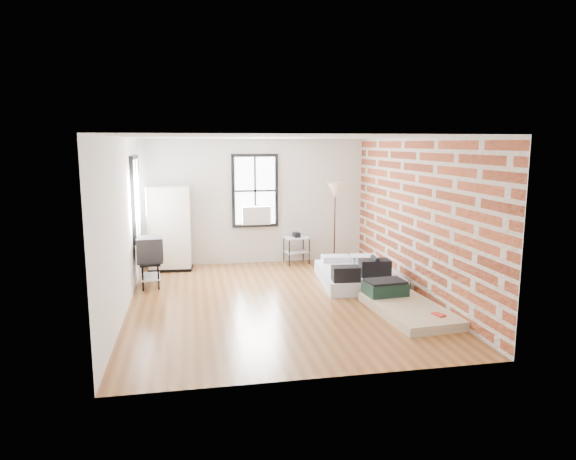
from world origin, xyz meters
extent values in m
plane|color=brown|center=(0.00, 0.00, 0.00)|extent=(6.00, 6.00, 0.00)
cube|color=silver|center=(0.00, 3.00, 1.40)|extent=(5.00, 0.01, 2.80)
cube|color=silver|center=(0.00, -3.00, 1.40)|extent=(5.00, 0.01, 2.80)
cube|color=silver|center=(-2.50, 0.00, 1.40)|extent=(0.01, 6.00, 2.80)
cube|color=brown|center=(2.50, 0.00, 1.40)|extent=(0.02, 6.00, 2.80)
cube|color=white|center=(0.00, 0.00, 2.80)|extent=(5.00, 6.00, 0.01)
cube|color=white|center=(0.00, 2.95, 1.65)|extent=(0.90, 0.02, 1.50)
cube|color=black|center=(-0.48, 2.97, 1.65)|extent=(0.07, 0.08, 1.64)
cube|color=black|center=(0.48, 2.97, 1.65)|extent=(0.07, 0.08, 1.64)
cube|color=black|center=(0.00, 2.97, 2.44)|extent=(0.90, 0.08, 0.07)
cube|color=black|center=(0.00, 2.97, 0.86)|extent=(0.90, 0.08, 0.07)
cube|color=black|center=(0.00, 2.94, 1.65)|extent=(0.04, 0.02, 1.50)
cube|color=black|center=(0.00, 2.94, 1.65)|extent=(0.90, 0.02, 0.04)
cube|color=silver|center=(0.00, 2.83, 1.12)|extent=(0.62, 0.30, 0.40)
cube|color=white|center=(-2.45, 1.80, 1.65)|extent=(0.02, 0.90, 1.50)
cube|color=black|center=(-2.47, 1.32, 1.65)|extent=(0.08, 0.07, 1.64)
cube|color=black|center=(-2.47, 2.29, 1.65)|extent=(0.08, 0.07, 1.64)
cube|color=black|center=(-2.47, 1.80, 2.44)|extent=(0.08, 0.90, 0.07)
cube|color=black|center=(-2.47, 1.80, 0.86)|extent=(0.08, 0.90, 0.07)
cube|color=black|center=(-2.44, 1.80, 1.65)|extent=(0.02, 0.04, 1.50)
cube|color=black|center=(-2.44, 1.80, 1.65)|extent=(0.02, 0.90, 0.04)
cube|color=white|center=(1.75, 0.89, 0.13)|extent=(1.60, 2.06, 0.26)
cube|color=white|center=(1.51, 1.68, 0.32)|extent=(0.59, 0.41, 0.12)
cube|color=white|center=(2.12, 1.62, 0.32)|extent=(0.59, 0.41, 0.12)
cube|color=black|center=(1.91, 0.41, 0.41)|extent=(0.59, 0.38, 0.31)
cylinder|color=black|center=(1.91, 0.41, 0.58)|extent=(0.11, 0.36, 0.08)
cube|color=black|center=(1.27, 0.16, 0.39)|extent=(0.52, 0.35, 0.27)
cylinder|color=silver|center=(1.64, 0.85, 0.37)|extent=(0.07, 0.07, 0.22)
cylinder|color=#1831AB|center=(1.64, 0.85, 0.50)|extent=(0.04, 0.04, 0.03)
cube|color=#C8B791|center=(1.95, -1.08, 0.07)|extent=(1.11, 1.91, 0.15)
cube|color=#142D23|center=(1.80, -0.42, 0.25)|extent=(0.71, 0.54, 0.21)
cube|color=black|center=(1.80, -0.42, 0.38)|extent=(0.67, 0.50, 0.04)
cube|color=red|center=(2.19, -1.60, 0.16)|extent=(0.19, 0.23, 0.02)
cube|color=black|center=(-1.89, 2.65, 0.03)|extent=(0.94, 0.58, 0.06)
cube|color=#EFE2C9|center=(-1.89, 2.65, 0.93)|extent=(0.90, 0.54, 1.74)
cylinder|color=black|center=(0.69, 2.50, 0.30)|extent=(0.02, 0.02, 0.60)
cylinder|color=black|center=(1.17, 2.57, 0.30)|extent=(0.02, 0.02, 0.60)
cylinder|color=black|center=(0.64, 2.87, 0.30)|extent=(0.02, 0.02, 0.60)
cylinder|color=black|center=(1.11, 2.94, 0.30)|extent=(0.02, 0.02, 0.60)
cube|color=silver|center=(0.90, 2.72, 0.60)|extent=(0.60, 0.51, 0.02)
cube|color=silver|center=(0.90, 2.72, 0.27)|extent=(0.58, 0.49, 0.02)
cube|color=black|center=(0.90, 2.72, 0.66)|extent=(0.16, 0.21, 0.11)
cylinder|color=black|center=(1.77, 2.65, 0.01)|extent=(0.26, 0.26, 0.03)
cylinder|color=black|center=(1.77, 2.65, 0.82)|extent=(0.03, 0.03, 1.58)
cone|color=tan|center=(1.77, 2.65, 1.66)|extent=(0.39, 0.39, 0.35)
cylinder|color=black|center=(-2.34, 1.10, 0.23)|extent=(0.03, 0.03, 0.47)
cylinder|color=black|center=(-2.06, 1.12, 0.23)|extent=(0.03, 0.03, 0.47)
cylinder|color=black|center=(-2.38, 1.66, 0.23)|extent=(0.03, 0.03, 0.47)
cylinder|color=black|center=(-2.10, 1.68, 0.23)|extent=(0.03, 0.03, 0.47)
cube|color=black|center=(-2.22, 1.39, 0.47)|extent=(0.43, 0.71, 0.03)
cube|color=silver|center=(-2.22, 1.39, 0.19)|extent=(0.41, 0.69, 0.02)
cube|color=black|center=(-2.22, 1.39, 0.72)|extent=(0.51, 0.58, 0.47)
cube|color=black|center=(-1.99, 1.41, 0.72)|extent=(0.06, 0.45, 0.38)
camera|label=1|loc=(-1.42, -8.42, 2.70)|focal=32.00mm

